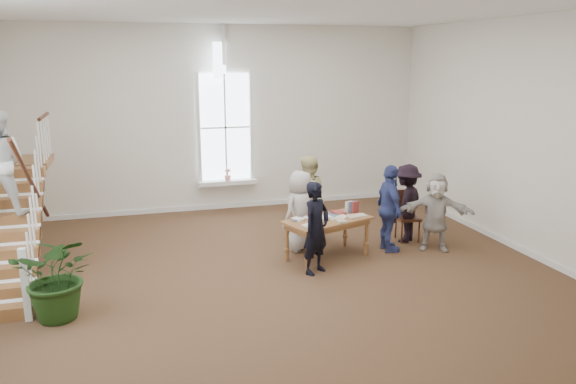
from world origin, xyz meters
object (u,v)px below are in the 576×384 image
object	(u,v)px
police_officer	(316,228)
floor_plant	(59,276)
woman_cluster_b	(406,203)
woman_cluster_c	(436,212)
elderly_woman	(300,211)
side_chair	(406,212)
library_table	(327,223)
person_yellow	(307,199)
woman_cluster_a	(389,209)

from	to	relation	value
police_officer	floor_plant	world-z (taller)	police_officer
police_officer	woman_cluster_b	distance (m)	2.61
woman_cluster_c	elderly_woman	bearing A→B (deg)	-170.93
woman_cluster_b	woman_cluster_c	distance (m)	0.72
elderly_woman	side_chair	size ratio (longest dim) A/B	1.52
library_table	elderly_woman	size ratio (longest dim) A/B	1.14
library_table	person_yellow	world-z (taller)	person_yellow
police_officer	woman_cluster_a	size ratio (longest dim) A/B	0.96
woman_cluster_a	woman_cluster_c	distance (m)	0.93
woman_cluster_a	floor_plant	distance (m)	6.06
library_table	side_chair	distance (m)	2.06
library_table	floor_plant	world-z (taller)	floor_plant
police_officer	woman_cluster_a	bearing A→B (deg)	-11.98
police_officer	person_yellow	distance (m)	1.80
library_table	woman_cluster_a	world-z (taller)	woman_cluster_a
elderly_woman	side_chair	world-z (taller)	elderly_woman
library_table	woman_cluster_c	distance (m)	2.20
library_table	floor_plant	bearing A→B (deg)	176.51
person_yellow	woman_cluster_c	xyz separation A→B (m)	(2.24, -1.25, -0.12)
library_table	side_chair	size ratio (longest dim) A/B	1.74
person_yellow	woman_cluster_a	size ratio (longest dim) A/B	1.04
woman_cluster_b	library_table	bearing A→B (deg)	-24.13
elderly_woman	woman_cluster_b	xyz separation A→B (m)	(2.24, -0.10, 0.01)
library_table	elderly_woman	distance (m)	0.70
police_officer	elderly_woman	size ratio (longest dim) A/B	1.03
person_yellow	side_chair	xyz separation A→B (m)	(2.02, -0.49, -0.31)
woman_cluster_a	woman_cluster_b	size ratio (longest dim) A/B	1.06
police_officer	woman_cluster_a	xyz separation A→B (m)	(1.74, 0.70, 0.04)
woman_cluster_c	side_chair	xyz separation A→B (m)	(-0.23, 0.75, -0.19)
person_yellow	floor_plant	world-z (taller)	person_yellow
woman_cluster_a	woman_cluster_c	bearing A→B (deg)	-98.83
elderly_woman	woman_cluster_b	distance (m)	2.25
woman_cluster_c	floor_plant	xyz separation A→B (m)	(-6.79, -1.18, -0.12)
woman_cluster_b	woman_cluster_c	world-z (taller)	woman_cluster_b
elderly_woman	woman_cluster_b	size ratio (longest dim) A/B	0.98
woman_cluster_a	elderly_woman	bearing A→B (deg)	75.30
person_yellow	floor_plant	bearing A→B (deg)	-4.83
police_officer	floor_plant	distance (m)	4.21
person_yellow	woman_cluster_b	distance (m)	2.04
police_officer	side_chair	size ratio (longest dim) A/B	1.57
woman_cluster_a	library_table	bearing A→B (deg)	96.05
floor_plant	library_table	bearing A→B (deg)	16.12
library_table	person_yellow	xyz separation A→B (m)	(-0.05, 1.10, 0.21)
woman_cluster_a	floor_plant	xyz separation A→B (m)	(-5.89, -1.38, -0.21)
person_yellow	side_chair	bearing A→B (deg)	133.32
library_table	woman_cluster_c	world-z (taller)	woman_cluster_c
person_yellow	elderly_woman	bearing A→B (deg)	26.10
woman_cluster_a	floor_plant	bearing A→B (deg)	106.89
elderly_woman	floor_plant	world-z (taller)	elderly_woman
woman_cluster_b	side_chair	xyz separation A→B (m)	(0.07, 0.10, -0.22)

